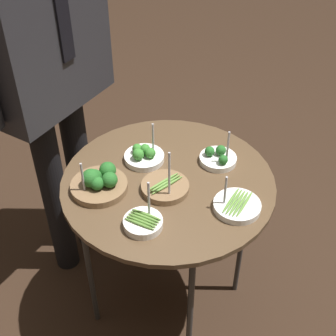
{
  "coord_description": "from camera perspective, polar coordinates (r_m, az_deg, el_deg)",
  "views": [
    {
      "loc": [
        -0.97,
        -0.58,
        1.67
      ],
      "look_at": [
        0.0,
        0.0,
        0.73
      ],
      "focal_mm": 50.0,
      "sensor_mm": 36.0,
      "label": 1
    }
  ],
  "objects": [
    {
      "name": "serving_cart",
      "position": [
        1.53,
        -0.0,
        -2.76
      ],
      "size": [
        0.69,
        0.69,
        0.68
      ],
      "color": "brown",
      "rests_on": "ground_plane"
    },
    {
      "name": "bowl_broccoli_near_rim",
      "position": [
        1.46,
        -8.37,
        -1.7
      ],
      "size": [
        0.18,
        0.18,
        0.13
      ],
      "color": "brown",
      "rests_on": "serving_cart"
    },
    {
      "name": "ground_plane",
      "position": [
        2.01,
        -0.0,
        -16.08
      ],
      "size": [
        8.0,
        8.0,
        0.0
      ],
      "primitive_type": "plane",
      "color": "black"
    },
    {
      "name": "bowl_asparagus_mid_left",
      "position": [
        1.35,
        -3.05,
        -6.62
      ],
      "size": [
        0.11,
        0.11,
        0.14
      ],
      "color": "silver",
      "rests_on": "serving_cart"
    },
    {
      "name": "bowl_broccoli_front_right",
      "position": [
        1.57,
        -2.97,
        1.54
      ],
      "size": [
        0.13,
        0.13,
        0.13
      ],
      "color": "white",
      "rests_on": "serving_cart"
    },
    {
      "name": "bowl_asparagus_back_right",
      "position": [
        1.41,
        8.39,
        -4.55
      ],
      "size": [
        0.14,
        0.14,
        0.12
      ],
      "color": "white",
      "rests_on": "serving_cart"
    },
    {
      "name": "bowl_asparagus_front_center",
      "position": [
        1.46,
        -0.35,
        -2.31
      ],
      "size": [
        0.15,
        0.15,
        0.18
      ],
      "color": "brown",
      "rests_on": "serving_cart"
    },
    {
      "name": "bowl_broccoli_back_left",
      "position": [
        1.57,
        6.12,
        1.27
      ],
      "size": [
        0.12,
        0.12,
        0.14
      ],
      "color": "white",
      "rests_on": "serving_cart"
    },
    {
      "name": "waiter_figure",
      "position": [
        1.61,
        -15.17,
        14.53
      ],
      "size": [
        0.59,
        0.22,
        1.6
      ],
      "color": "black",
      "rests_on": "ground_plane"
    }
  ]
}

